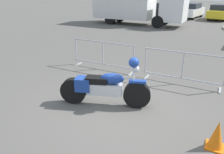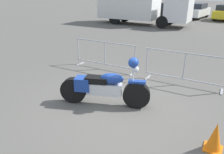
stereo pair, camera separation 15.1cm
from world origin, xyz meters
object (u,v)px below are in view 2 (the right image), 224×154
Objects in this scene: parked_car_black at (169,10)px; parked_car_white at (196,11)px; box_truck at (138,5)px; parked_car_blue at (146,8)px; crowd_barrier_far at (184,68)px; parked_car_green at (123,8)px; traffic_cone at (215,137)px; crowd_barrier_near at (105,55)px; motorcycle at (104,87)px.

parked_car_black is 0.96× the size of parked_car_white.
box_truck is 7.88m from parked_car_blue.
parked_car_blue is (-8.84, 18.55, 0.21)m from crowd_barrier_far.
box_truck reaches higher than parked_car_black.
parked_car_green is 24.66m from traffic_cone.
crowd_barrier_near is at bearing -164.13° from parked_car_black.
parked_car_green is 2.91m from parked_car_blue.
motorcycle reaches higher than traffic_cone.
crowd_barrier_near is 20.16m from parked_car_green.
motorcycle is 2.79m from traffic_cone.
crowd_barrier_far is at bearing -147.99° from parked_car_blue.
motorcycle is 0.89× the size of crowd_barrier_far.
parked_car_green is at bearing 98.38° from parked_car_black.
box_truck is at bearing 107.99° from crowd_barrier_near.
crowd_barrier_far is 21.61m from parked_car_green.
parked_car_blue is (-7.36, 20.92, 0.26)m from motorcycle.
crowd_barrier_near is 11.68m from box_truck.
crowd_barrier_near is 0.56× the size of parked_car_white.
parked_car_green is 0.95× the size of parked_car_white.
motorcycle is 0.52× the size of parked_car_black.
parked_car_white is 21.34m from traffic_cone.
box_truck is (-3.59, 11.07, 1.08)m from crowd_barrier_near.
parked_car_green is at bearing 125.45° from box_truck.
parked_car_black is at bearing 108.88° from traffic_cone.
parked_car_green reaches higher than crowd_barrier_far.
parked_car_black is at bearing 99.33° from crowd_barrier_near.
parked_car_black is (-5.96, 18.34, 0.17)m from crowd_barrier_far.
crowd_barrier_far is (2.95, 0.00, 0.00)m from crowd_barrier_near.
parked_car_blue reaches higher than parked_car_black.
traffic_cone is (2.75, -0.44, -0.23)m from motorcycle.
parked_car_blue is at bearing 92.28° from parked_car_black.
box_truck reaches higher than motorcycle.
traffic_cone is (7.23, -21.15, -0.44)m from parked_car_black.
crowd_barrier_near is 0.55× the size of parked_car_blue.
parked_car_white is (-0.13, 18.08, 0.20)m from crowd_barrier_near.
motorcycle is 20.52m from parked_car_white.
motorcycle is 2.79m from crowd_barrier_near.
parked_car_blue reaches higher than parked_car_white.
box_truck reaches higher than crowd_barrier_near.
parked_car_black is at bearing -81.62° from parked_car_green.
parked_car_green is at bearing 104.44° from parked_car_blue.
parked_car_blue is (-5.89, 18.55, 0.21)m from crowd_barrier_near.
crowd_barrier_near is at bearing 180.00° from crowd_barrier_far.
crowd_barrier_far is 0.33× the size of box_truck.
box_truck is at bearing 120.58° from crowd_barrier_far.
parked_car_white is at bearing -88.13° from parked_car_blue.
box_truck is 1.77× the size of parked_car_green.
box_truck is (-6.54, 11.07, 1.08)m from crowd_barrier_far.
box_truck reaches higher than parked_car_blue.
parked_car_white is at bearing 99.66° from crowd_barrier_far.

